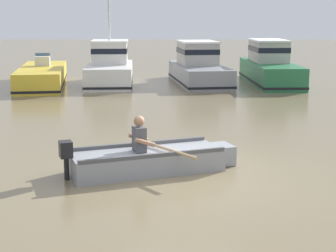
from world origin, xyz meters
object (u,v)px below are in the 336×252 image
(moored_boat_yellow, at_px, (42,77))
(moored_boat_white, at_px, (110,68))
(rowboat_with_person, at_px, (150,159))
(moored_boat_grey, at_px, (199,68))
(moored_boat_green, at_px, (270,67))

(moored_boat_yellow, xyz_separation_m, moored_boat_white, (3.04, 0.51, 0.35))
(rowboat_with_person, relative_size, moored_boat_yellow, 0.53)
(moored_boat_grey, height_order, moored_boat_green, moored_boat_green)
(moored_boat_white, bearing_deg, moored_boat_yellow, -170.43)
(rowboat_with_person, height_order, moored_boat_grey, moored_boat_grey)
(moored_boat_white, relative_size, moored_boat_green, 0.81)
(moored_boat_yellow, bearing_deg, moored_boat_white, 9.57)
(rowboat_with_person, height_order, moored_boat_white, moored_boat_white)
(moored_boat_yellow, bearing_deg, moored_boat_green, 6.57)
(rowboat_with_person, height_order, moored_boat_yellow, moored_boat_yellow)
(rowboat_with_person, xyz_separation_m, moored_boat_grey, (1.44, 14.72, 0.47))
(moored_boat_yellow, xyz_separation_m, moored_boat_green, (10.52, 1.21, 0.36))
(rowboat_with_person, relative_size, moored_boat_white, 0.70)
(rowboat_with_person, relative_size, moored_boat_green, 0.56)
(moored_boat_grey, bearing_deg, moored_boat_green, 0.09)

